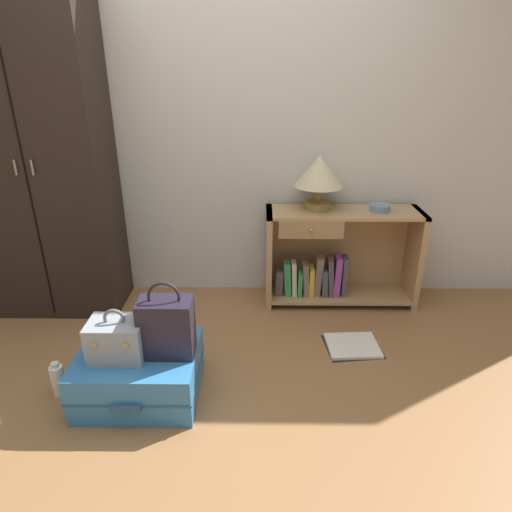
{
  "coord_description": "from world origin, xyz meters",
  "views": [
    {
      "loc": [
        0.26,
        -1.61,
        1.6
      ],
      "look_at": [
        0.23,
        0.8,
        0.55
      ],
      "focal_mm": 31.15,
      "sensor_mm": 36.0,
      "label": 1
    }
  ],
  "objects_px": {
    "train_case": "(117,339)",
    "bottle": "(58,380)",
    "suitcase_large": "(140,373)",
    "bookshelf": "(334,258)",
    "bowl": "(380,208)",
    "table_lamp": "(319,173)",
    "wardrobe": "(42,159)",
    "handbag": "(167,327)",
    "open_book_on_floor": "(352,346)"
  },
  "relations": [
    {
      "from": "train_case",
      "to": "bottle",
      "type": "bearing_deg",
      "value": 175.83
    },
    {
      "from": "suitcase_large",
      "to": "bottle",
      "type": "relative_size",
      "value": 3.11
    },
    {
      "from": "bookshelf",
      "to": "bowl",
      "type": "bearing_deg",
      "value": -3.62
    },
    {
      "from": "suitcase_large",
      "to": "bottle",
      "type": "height_order",
      "value": "suitcase_large"
    },
    {
      "from": "bowl",
      "to": "table_lamp",
      "type": "bearing_deg",
      "value": 174.3
    },
    {
      "from": "bookshelf",
      "to": "bottle",
      "type": "relative_size",
      "value": 5.41
    },
    {
      "from": "wardrobe",
      "to": "handbag",
      "type": "distance_m",
      "value": 1.48
    },
    {
      "from": "bottle",
      "to": "open_book_on_floor",
      "type": "xyz_separation_m",
      "value": [
        1.62,
        0.44,
        -0.08
      ]
    },
    {
      "from": "table_lamp",
      "to": "bowl",
      "type": "xyz_separation_m",
      "value": [
        0.41,
        -0.04,
        -0.22
      ]
    },
    {
      "from": "bookshelf",
      "to": "table_lamp",
      "type": "height_order",
      "value": "table_lamp"
    },
    {
      "from": "bookshelf",
      "to": "wardrobe",
      "type": "bearing_deg",
      "value": -177.94
    },
    {
      "from": "wardrobe",
      "to": "open_book_on_floor",
      "type": "distance_m",
      "value": 2.28
    },
    {
      "from": "table_lamp",
      "to": "train_case",
      "type": "height_order",
      "value": "table_lamp"
    },
    {
      "from": "wardrobe",
      "to": "suitcase_large",
      "type": "distance_m",
      "value": 1.53
    },
    {
      "from": "wardrobe",
      "to": "train_case",
      "type": "xyz_separation_m",
      "value": [
        0.69,
        -0.99,
        -0.67
      ]
    },
    {
      "from": "train_case",
      "to": "bookshelf",
      "type": "bearing_deg",
      "value": 41.05
    },
    {
      "from": "handbag",
      "to": "bottle",
      "type": "height_order",
      "value": "handbag"
    },
    {
      "from": "wardrobe",
      "to": "train_case",
      "type": "bearing_deg",
      "value": -55.15
    },
    {
      "from": "bookshelf",
      "to": "bottle",
      "type": "bearing_deg",
      "value": -146.55
    },
    {
      "from": "wardrobe",
      "to": "bookshelf",
      "type": "distance_m",
      "value": 2.04
    },
    {
      "from": "train_case",
      "to": "wardrobe",
      "type": "bearing_deg",
      "value": 124.85
    },
    {
      "from": "wardrobe",
      "to": "train_case",
      "type": "relative_size",
      "value": 7.72
    },
    {
      "from": "wardrobe",
      "to": "bowl",
      "type": "relative_size",
      "value": 15.3
    },
    {
      "from": "table_lamp",
      "to": "bowl",
      "type": "height_order",
      "value": "table_lamp"
    },
    {
      "from": "table_lamp",
      "to": "open_book_on_floor",
      "type": "bearing_deg",
      "value": -73.74
    },
    {
      "from": "table_lamp",
      "to": "bottle",
      "type": "height_order",
      "value": "table_lamp"
    },
    {
      "from": "bookshelf",
      "to": "handbag",
      "type": "distance_m",
      "value": 1.43
    },
    {
      "from": "bottle",
      "to": "open_book_on_floor",
      "type": "distance_m",
      "value": 1.68
    },
    {
      "from": "table_lamp",
      "to": "bottle",
      "type": "bearing_deg",
      "value": -143.46
    },
    {
      "from": "open_book_on_floor",
      "to": "train_case",
      "type": "bearing_deg",
      "value": -159.96
    },
    {
      "from": "bookshelf",
      "to": "handbag",
      "type": "bearing_deg",
      "value": -133.53
    },
    {
      "from": "table_lamp",
      "to": "handbag",
      "type": "xyz_separation_m",
      "value": [
        -0.84,
        -1.06,
        -0.52
      ]
    },
    {
      "from": "suitcase_large",
      "to": "train_case",
      "type": "height_order",
      "value": "train_case"
    },
    {
      "from": "open_book_on_floor",
      "to": "suitcase_large",
      "type": "bearing_deg",
      "value": -160.23
    },
    {
      "from": "wardrobe",
      "to": "table_lamp",
      "type": "relative_size",
      "value": 5.71
    },
    {
      "from": "train_case",
      "to": "table_lamp",
      "type": "bearing_deg",
      "value": 45.11
    },
    {
      "from": "wardrobe",
      "to": "bottle",
      "type": "bearing_deg",
      "value": -70.54
    },
    {
      "from": "suitcase_large",
      "to": "open_book_on_floor",
      "type": "height_order",
      "value": "suitcase_large"
    },
    {
      "from": "bowl",
      "to": "train_case",
      "type": "bearing_deg",
      "value": -145.06
    },
    {
      "from": "wardrobe",
      "to": "bookshelf",
      "type": "relative_size",
      "value": 1.96
    },
    {
      "from": "suitcase_large",
      "to": "bottle",
      "type": "xyz_separation_m",
      "value": [
        -0.43,
        -0.01,
        -0.04
      ]
    },
    {
      "from": "table_lamp",
      "to": "open_book_on_floor",
      "type": "distance_m",
      "value": 1.13
    },
    {
      "from": "bookshelf",
      "to": "table_lamp",
      "type": "bearing_deg",
      "value": 170.2
    },
    {
      "from": "handbag",
      "to": "open_book_on_floor",
      "type": "relative_size",
      "value": 1.12
    },
    {
      "from": "table_lamp",
      "to": "handbag",
      "type": "bearing_deg",
      "value": -128.58
    },
    {
      "from": "table_lamp",
      "to": "suitcase_large",
      "type": "relative_size",
      "value": 0.6
    },
    {
      "from": "handbag",
      "to": "bottle",
      "type": "relative_size",
      "value": 2.03
    },
    {
      "from": "wardrobe",
      "to": "bowl",
      "type": "xyz_separation_m",
      "value": [
        2.19,
        0.05,
        -0.33
      ]
    },
    {
      "from": "wardrobe",
      "to": "handbag",
      "type": "height_order",
      "value": "wardrobe"
    },
    {
      "from": "bowl",
      "to": "open_book_on_floor",
      "type": "xyz_separation_m",
      "value": [
        -0.23,
        -0.58,
        -0.7
      ]
    }
  ]
}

